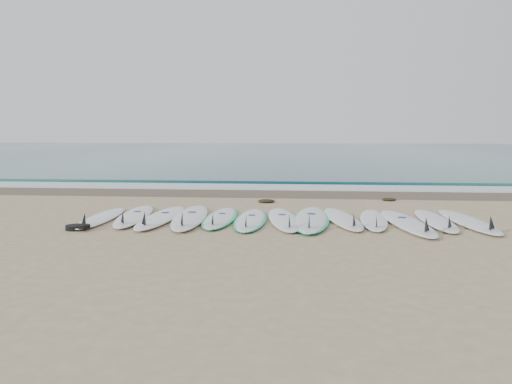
# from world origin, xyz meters

# --- Properties ---
(ground) EXTENTS (120.00, 120.00, 0.00)m
(ground) POSITION_xyz_m (0.00, 0.00, 0.00)
(ground) COLOR tan
(ocean) EXTENTS (120.00, 55.00, 0.03)m
(ocean) POSITION_xyz_m (0.00, 32.50, 0.01)
(ocean) COLOR #1F585D
(ocean) RESTS_ON ground
(wet_sand_band) EXTENTS (120.00, 1.80, 0.01)m
(wet_sand_band) POSITION_xyz_m (0.00, 4.10, 0.01)
(wet_sand_band) COLOR brown
(wet_sand_band) RESTS_ON ground
(foam_band) EXTENTS (120.00, 1.40, 0.04)m
(foam_band) POSITION_xyz_m (0.00, 5.50, 0.02)
(foam_band) COLOR silver
(foam_band) RESTS_ON ground
(wave_crest) EXTENTS (120.00, 1.00, 0.10)m
(wave_crest) POSITION_xyz_m (0.00, 7.00, 0.05)
(wave_crest) COLOR #1F585D
(wave_crest) RESTS_ON ground
(surfboard_0) EXTENTS (0.61, 2.35, 0.30)m
(surfboard_0) POSITION_xyz_m (-3.36, -0.18, 0.05)
(surfboard_0) COLOR white
(surfboard_0) RESTS_ON ground
(surfboard_1) EXTENTS (0.86, 2.65, 0.33)m
(surfboard_1) POSITION_xyz_m (-2.81, 0.05, 0.06)
(surfboard_1) COLOR white
(surfboard_1) RESTS_ON ground
(surfboard_2) EXTENTS (0.58, 2.68, 0.34)m
(surfboard_2) POSITION_xyz_m (-2.26, -0.07, 0.06)
(surfboard_2) COLOR white
(surfboard_2) RESTS_ON ground
(surfboard_3) EXTENTS (0.85, 2.90, 0.37)m
(surfboard_3) POSITION_xyz_m (-1.71, -0.01, 0.06)
(surfboard_3) COLOR white
(surfboard_3) RESTS_ON ground
(surfboard_4) EXTENTS (0.62, 2.42, 0.31)m
(surfboard_4) POSITION_xyz_m (-1.15, 0.06, 0.05)
(surfboard_4) COLOR white
(surfboard_4) RESTS_ON ground
(surfboard_5) EXTENTS (0.61, 2.43, 0.31)m
(surfboard_5) POSITION_xyz_m (-0.56, -0.09, 0.05)
(surfboard_5) COLOR white
(surfboard_5) RESTS_ON ground
(surfboard_6) EXTENTS (0.88, 2.59, 0.32)m
(surfboard_6) POSITION_xyz_m (0.05, -0.04, 0.06)
(surfboard_6) COLOR white
(surfboard_6) RESTS_ON ground
(surfboard_7) EXTENTS (0.82, 2.88, 0.36)m
(surfboard_7) POSITION_xyz_m (0.54, 0.05, 0.05)
(surfboard_7) COLOR white
(surfboard_7) RESTS_ON ground
(surfboard_8) EXTENTS (0.85, 2.53, 0.32)m
(surfboard_8) POSITION_xyz_m (1.13, 0.12, 0.06)
(surfboard_8) COLOR white
(surfboard_8) RESTS_ON ground
(surfboard_9) EXTENTS (0.68, 2.36, 0.30)m
(surfboard_9) POSITION_xyz_m (1.69, 0.08, 0.05)
(surfboard_9) COLOR white
(surfboard_9) RESTS_ON ground
(surfboard_10) EXTENTS (0.84, 2.77, 0.35)m
(surfboard_10) POSITION_xyz_m (2.24, -0.22, 0.06)
(surfboard_10) COLOR white
(surfboard_10) RESTS_ON ground
(surfboard_11) EXTENTS (0.51, 2.44, 0.31)m
(surfboard_11) POSITION_xyz_m (2.80, 0.10, 0.05)
(surfboard_11) COLOR white
(surfboard_11) RESTS_ON ground
(surfboard_12) EXTENTS (0.72, 2.62, 0.33)m
(surfboard_12) POSITION_xyz_m (3.35, 0.03, 0.06)
(surfboard_12) COLOR white
(surfboard_12) RESTS_ON ground
(seaweed_near) EXTENTS (0.40, 0.31, 0.08)m
(seaweed_near) POSITION_xyz_m (-0.45, 2.45, 0.04)
(seaweed_near) COLOR black
(seaweed_near) RESTS_ON ground
(seaweed_far) EXTENTS (0.35, 0.27, 0.07)m
(seaweed_far) POSITION_xyz_m (2.46, 3.03, 0.03)
(seaweed_far) COLOR black
(seaweed_far) RESTS_ON ground
(leash_coil) EXTENTS (0.46, 0.36, 0.11)m
(leash_coil) POSITION_xyz_m (-3.39, -1.10, 0.05)
(leash_coil) COLOR black
(leash_coil) RESTS_ON ground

